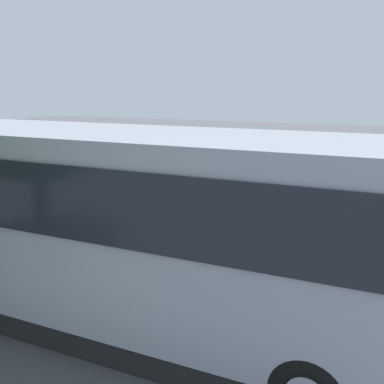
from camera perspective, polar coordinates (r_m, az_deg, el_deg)
name	(u,v)px	position (r m, az deg, el deg)	size (l,w,h in m)	color
ground_plane	(207,230)	(12.89, 1.94, -4.71)	(80.00, 80.00, 0.00)	#4C4C51
tour_bus	(101,228)	(7.70, -11.28, -4.40)	(10.48, 2.71, 3.25)	#8C939E
spectator_far_left	(247,237)	(9.03, 6.85, -5.57)	(0.57, 0.33, 1.77)	#473823
spectator_left	(192,223)	(9.73, 0.04, -3.87)	(0.57, 0.38, 1.82)	#473823
spectator_centre	(138,221)	(9.97, -6.73, -3.63)	(0.57, 0.38, 1.80)	black
spectator_right	(99,213)	(10.66, -11.50, -2.61)	(0.57, 0.39, 1.82)	#473823
spectator_far_right	(61,210)	(11.47, -16.04, -2.14)	(0.58, 0.37, 1.72)	black
parked_motorcycle_silver	(354,286)	(8.73, 19.57, -10.95)	(2.05, 0.58, 0.99)	black
stunt_motorcycle	(201,172)	(16.15, 1.16, 2.50)	(1.99, 0.90, 1.61)	black
traffic_cone	(243,198)	(15.34, 6.43, -0.72)	(0.34, 0.34, 0.63)	orange
bay_line_b	(347,237)	(12.92, 18.82, -5.36)	(0.25, 4.19, 0.01)	white
bay_line_c	(241,224)	(13.49, 6.15, -3.95)	(0.28, 4.88, 0.01)	white
bay_line_d	(152,212)	(14.65, -4.97, -2.56)	(0.27, 4.83, 0.01)	white
bay_line_e	(77,203)	(16.28, -14.14, -1.33)	(0.24, 4.00, 0.01)	white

